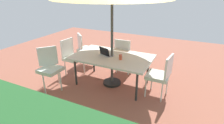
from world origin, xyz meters
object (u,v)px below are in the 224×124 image
object	(u,v)px
dining_table	(112,58)
chair_southeast	(85,48)
chair_east	(72,55)
chair_west	(161,74)
cup	(120,57)
chair_northeast	(50,66)
chair_south	(124,54)
laptop	(107,53)

from	to	relation	value
dining_table	chair_southeast	xyz separation A→B (m)	(1.24, -0.71, -0.14)
dining_table	chair_east	xyz separation A→B (m)	(1.20, -0.02, -0.14)
chair_west	cup	distance (m)	0.95
chair_northeast	cup	distance (m)	1.65
chair_south	dining_table	bearing A→B (deg)	88.59
chair_west	chair_south	bearing A→B (deg)	-117.53
chair_west	cup	bearing A→B (deg)	-80.15
chair_east	chair_south	distance (m)	1.41
cup	chair_west	bearing A→B (deg)	-177.04
chair_east	laptop	size ratio (longest dim) A/B	2.54
chair_west	laptop	xyz separation A→B (m)	(1.32, -0.05, 0.23)
chair_southeast	chair_west	bearing A→B (deg)	-155.80
dining_table	cup	xyz separation A→B (m)	(-0.26, 0.10, 0.10)
laptop	chair_east	bearing A→B (deg)	19.42
dining_table	chair_northeast	size ratio (longest dim) A/B	1.89
chair_east	cup	distance (m)	1.49
chair_south	laptop	bearing A→B (deg)	77.68
chair_northeast	cup	size ratio (longest dim) A/B	8.59
cup	chair_south	bearing A→B (deg)	-73.31
chair_west	laptop	world-z (taller)	chair_west
chair_west	chair_northeast	size ratio (longest dim) A/B	1.00
dining_table	chair_southeast	distance (m)	1.44
dining_table	laptop	size ratio (longest dim) A/B	4.80
chair_east	dining_table	bearing A→B (deg)	-87.10
chair_west	laptop	bearing A→B (deg)	-85.34
chair_east	laptop	bearing A→B (deg)	-87.33
chair_east	chair_northeast	bearing A→B (deg)	-177.80
chair_west	laptop	distance (m)	1.34
dining_table	chair_southeast	size ratio (longest dim) A/B	1.89
chair_west	chair_northeast	bearing A→B (deg)	-66.15
dining_table	chair_south	world-z (taller)	chair_south
dining_table	chair_west	bearing A→B (deg)	177.42
chair_southeast	laptop	bearing A→B (deg)	-171.30
chair_west	chair_south	size ratio (longest dim) A/B	1.00
chair_west	chair_southeast	bearing A→B (deg)	-100.73
chair_northeast	chair_south	distance (m)	1.97
chair_southeast	chair_south	size ratio (longest dim) A/B	1.00
chair_west	chair_northeast	xyz separation A→B (m)	(2.40, 0.73, 0.00)
chair_east	chair_northeast	xyz separation A→B (m)	(0.02, 0.81, 0.00)
chair_west	chair_east	world-z (taller)	same
chair_west	cup	xyz separation A→B (m)	(0.91, 0.05, 0.24)
cup	chair_northeast	bearing A→B (deg)	24.73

